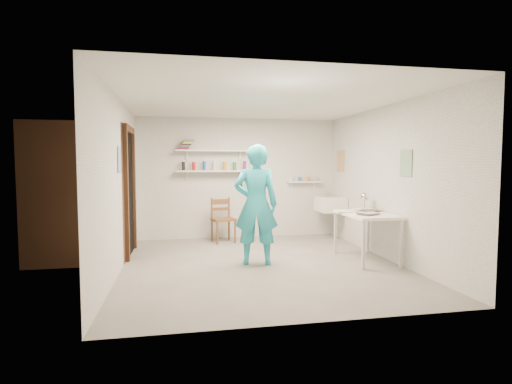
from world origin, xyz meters
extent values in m
cube|color=slate|center=(0.00, 0.00, -0.01)|extent=(4.00, 4.50, 0.02)
cube|color=silver|center=(0.00, 0.00, 2.41)|extent=(4.00, 4.50, 0.02)
cube|color=silver|center=(0.00, 2.26, 1.20)|extent=(4.00, 0.02, 2.40)
cube|color=silver|center=(0.00, -2.26, 1.20)|extent=(4.00, 0.02, 2.40)
cube|color=silver|center=(-2.01, 0.00, 1.20)|extent=(0.02, 4.50, 2.40)
cube|color=silver|center=(2.01, 0.00, 1.20)|extent=(0.02, 4.50, 2.40)
cube|color=black|center=(-1.99, 1.05, 1.00)|extent=(0.02, 0.90, 2.00)
cube|color=brown|center=(-2.70, 1.05, 1.05)|extent=(1.40, 1.50, 2.10)
cube|color=brown|center=(-1.97, 1.05, 2.05)|extent=(0.06, 1.05, 0.10)
cube|color=brown|center=(-1.97, 0.55, 1.00)|extent=(0.06, 0.10, 2.00)
cube|color=brown|center=(-1.97, 1.55, 1.00)|extent=(0.06, 0.10, 2.00)
cube|color=white|center=(-0.50, 2.13, 1.35)|extent=(1.50, 0.22, 0.03)
cube|color=white|center=(-0.50, 2.13, 1.75)|extent=(1.50, 0.22, 0.03)
cube|color=white|center=(1.35, 2.17, 1.12)|extent=(0.70, 0.14, 0.03)
cube|color=#334C7F|center=(-1.99, 0.05, 1.55)|extent=(0.01, 0.28, 0.36)
cube|color=#995933|center=(1.99, 1.80, 1.55)|extent=(0.01, 0.34, 0.42)
cube|color=#3F724C|center=(1.99, -0.55, 1.50)|extent=(0.01, 0.30, 0.38)
cube|color=white|center=(1.75, 1.70, 0.70)|extent=(0.48, 0.60, 0.30)
imported|color=#27B0C3|center=(-0.07, 0.03, 0.89)|extent=(0.71, 0.54, 1.77)
cylinder|color=beige|center=(-0.11, 0.25, 1.18)|extent=(0.32, 0.09, 0.32)
cube|color=brown|center=(-0.37, 1.78, 0.44)|extent=(0.49, 0.47, 0.88)
cube|color=white|center=(1.64, -0.07, 0.37)|extent=(0.66, 1.10, 0.73)
sphere|color=silver|center=(1.82, 0.37, 0.95)|extent=(0.14, 0.14, 0.14)
cylinder|color=black|center=(-1.10, 2.13, 1.45)|extent=(0.06, 0.06, 0.17)
cylinder|color=red|center=(-0.90, 2.13, 1.45)|extent=(0.06, 0.06, 0.17)
cylinder|color=blue|center=(-0.70, 2.13, 1.45)|extent=(0.06, 0.06, 0.17)
cylinder|color=white|center=(-0.50, 2.13, 1.45)|extent=(0.06, 0.06, 0.17)
cylinder|color=orange|center=(-0.30, 2.13, 1.45)|extent=(0.06, 0.06, 0.17)
cylinder|color=#268C3F|center=(-0.10, 2.13, 1.45)|extent=(0.06, 0.06, 0.17)
cylinder|color=#8C268C|center=(0.10, 2.13, 1.45)|extent=(0.06, 0.06, 0.17)
cube|color=red|center=(-1.10, 2.13, 1.78)|extent=(0.18, 0.14, 0.03)
cube|color=#1933A5|center=(-1.08, 2.13, 1.81)|extent=(0.18, 0.14, 0.03)
cube|color=orange|center=(-1.06, 2.13, 1.83)|extent=(0.18, 0.14, 0.03)
cube|color=black|center=(-1.04, 2.13, 1.86)|extent=(0.18, 0.14, 0.03)
cube|color=yellow|center=(-1.02, 2.13, 1.89)|extent=(0.18, 0.14, 0.03)
cube|color=#338C4C|center=(-1.00, 2.13, 1.92)|extent=(0.18, 0.14, 0.03)
cube|color=#8C3F8C|center=(-0.98, 2.13, 1.95)|extent=(0.18, 0.14, 0.03)
cylinder|color=silver|center=(1.14, 2.17, 1.18)|extent=(0.07, 0.07, 0.09)
cylinder|color=#335999|center=(1.28, 2.17, 1.18)|extent=(0.07, 0.07, 0.09)
cylinder|color=orange|center=(1.42, 2.17, 1.18)|extent=(0.07, 0.07, 0.09)
cylinder|color=#999999|center=(1.56, 2.17, 1.18)|extent=(0.07, 0.07, 0.09)
cube|color=silver|center=(1.64, -0.07, 0.74)|extent=(0.30, 0.22, 0.00)
cube|color=#4C4742|center=(1.64, -0.07, 0.74)|extent=(0.30, 0.22, 0.00)
cube|color=beige|center=(1.64, -0.07, 0.74)|extent=(0.30, 0.22, 0.00)
cube|color=#383330|center=(1.64, -0.07, 0.75)|extent=(0.30, 0.22, 0.00)
cube|color=silver|center=(1.64, -0.07, 0.75)|extent=(0.30, 0.22, 0.00)
cube|color=silver|center=(1.64, -0.07, 0.76)|extent=(0.30, 0.22, 0.00)
cube|color=#4C4742|center=(1.64, -0.07, 0.76)|extent=(0.30, 0.22, 0.00)
camera|label=1|loc=(-1.17, -5.73, 1.49)|focal=28.00mm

